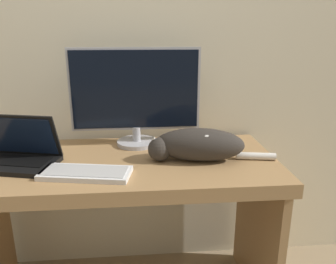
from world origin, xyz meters
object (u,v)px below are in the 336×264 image
external_keyboard (86,173)px  cat (196,144)px  laptop (18,155)px  monitor (135,96)px

external_keyboard → cat: size_ratio=0.66×
laptop → cat: 0.76m
monitor → cat: size_ratio=1.11×
laptop → external_keyboard: (0.30, -0.14, -0.03)m
monitor → external_keyboard: size_ratio=1.69×
laptop → external_keyboard: size_ratio=0.98×
external_keyboard → monitor: bearing=71.2°
laptop → cat: laptop is taller
cat → external_keyboard: bearing=-155.3°
monitor → external_keyboard: monitor is taller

